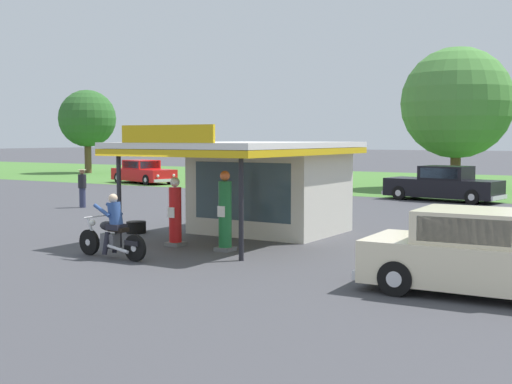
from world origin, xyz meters
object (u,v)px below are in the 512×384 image
Objects in this scene: featured_classic_sedan at (493,258)px; parked_car_back_row_centre_left at (143,173)px; bystander_standing_back_lot at (82,187)px; motorcycle_with_rider at (112,232)px; parked_car_back_row_centre at (276,181)px; gas_pump_nearside at (175,215)px; gas_pump_offside at (225,214)px; spare_tire_stack at (136,227)px; parked_car_back_row_far_left at (443,185)px.

parked_car_back_row_centre_left is (-26.61, 20.89, -0.03)m from featured_classic_sedan.
parked_car_back_row_centre_left is 3.30× the size of bystander_standing_back_lot.
motorcycle_with_rider is 0.40× the size of parked_car_back_row_centre.
parked_car_back_row_centre is (-5.99, 15.88, -0.14)m from gas_pump_nearside.
motorcycle_with_rider is 1.38× the size of bystander_standing_back_lot.
parked_car_back_row_centre_left is at bearing 129.50° from motorcycle_with_rider.
gas_pump_nearside is 1.64m from gas_pump_offside.
parked_car_back_row_centre_left reaches higher than spare_tire_stack.
parked_car_back_row_far_left is 9.40× the size of spare_tire_stack.
parked_car_back_row_centre_left is 23.63m from spare_tire_stack.
bystander_standing_back_lot is at bearing 146.58° from spare_tire_stack.
gas_pump_nearside reaches higher than bystander_standing_back_lot.
gas_pump_offside is 12.90m from bystander_standing_back_lot.
parked_car_back_row_centre_left is (-17.92, 19.30, -0.17)m from gas_pump_nearside.
parked_car_back_row_centre is 0.99× the size of parked_car_back_row_far_left.
spare_tire_stack is (15.34, -17.97, -0.50)m from parked_car_back_row_centre_left.
gas_pump_offside is at bearing 53.74° from motorcycle_with_rider.
parked_car_back_row_far_left is at bearing 108.92° from featured_classic_sedan.
parked_car_back_row_far_left is (20.21, -2.22, 0.05)m from parked_car_back_row_centre_left.
motorcycle_with_rider is 19.16m from parked_car_back_row_centre.
spare_tire_stack is (-2.58, 1.32, -0.67)m from gas_pump_nearside.
parked_car_back_row_centre_left is at bearing 130.49° from spare_tire_stack.
gas_pump_offside is at bearing 167.27° from featured_classic_sedan.
parked_car_back_row_centre is at bearing 69.08° from bystander_standing_back_lot.
parked_car_back_row_centre_left is 20.34m from parked_car_back_row_far_left.
bystander_standing_back_lot reaches higher than featured_classic_sedan.
bystander_standing_back_lot is at bearing 148.15° from gas_pump_nearside.
bystander_standing_back_lot is (-11.39, 6.06, -0.09)m from gas_pump_offside.
parked_car_back_row_far_left is (2.38, 19.41, 0.08)m from motorcycle_with_rider.
featured_classic_sedan is at bearing -12.73° from gas_pump_offside.
parked_car_back_row_centre is 1.04× the size of parked_car_back_row_centre_left.
gas_pump_nearside is 0.35× the size of parked_car_back_row_centre_left.
featured_classic_sedan is 8.49× the size of spare_tire_stack.
parked_car_back_row_centre is at bearing 115.65° from gas_pump_offside.
gas_pump_nearside reaches higher than parked_car_back_row_centre_left.
gas_pump_offside is 1.28× the size of bystander_standing_back_lot.
featured_classic_sedan is 19.74m from parked_car_back_row_far_left.
parked_car_back_row_far_left is at bearing 82.34° from gas_pump_nearside.
gas_pump_offside is 17.62m from parked_car_back_row_centre.
parked_car_back_row_far_left is at bearing 87.78° from gas_pump_offside.
gas_pump_nearside is 2.35m from motorcycle_with_rider.
gas_pump_nearside is 8.84m from featured_classic_sedan.
parked_car_back_row_centre is 8.38m from parked_car_back_row_far_left.
motorcycle_with_rider is at bearing -96.98° from parked_car_back_row_far_left.
gas_pump_offside is 0.41× the size of featured_classic_sedan.
bystander_standing_back_lot reaches higher than parked_car_back_row_centre.
bystander_standing_back_lot is 8.62m from spare_tire_stack.
featured_classic_sedan reaches higher than motorcycle_with_rider.
bystander_standing_back_lot reaches higher than parked_car_back_row_centre_left.
gas_pump_offside is 0.37× the size of parked_car_back_row_centre.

